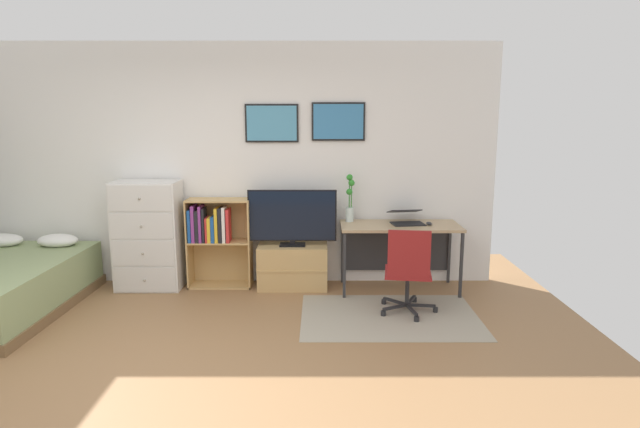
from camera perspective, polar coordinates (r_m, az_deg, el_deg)
ground_plane at (r=4.20m, az=-15.47°, el=-16.96°), size 7.20×7.20×0.00m
wall_back_with_posters at (r=6.12m, az=-9.93°, el=5.22°), size 6.12×0.09×2.70m
area_rug at (r=5.26m, az=7.62°, el=-10.79°), size 1.70×1.20×0.01m
dresser at (r=6.18m, az=-17.75°, el=-2.18°), size 0.71×0.46×1.20m
bookshelf at (r=6.05m, az=-11.09°, el=-2.09°), size 0.70×0.30×1.00m
tv_stand at (r=5.99m, az=-2.78°, el=-5.61°), size 0.77×0.41×0.48m
television at (r=5.84m, az=-2.84°, el=-0.40°), size 0.97×0.16×0.63m
desk at (r=5.94m, az=8.60°, el=-2.25°), size 1.29×0.59×0.74m
office_chair at (r=5.19m, az=9.59°, el=-5.86°), size 0.57×0.58×0.86m
laptop at (r=5.91m, az=9.39°, el=-0.40°), size 0.39×0.42×0.15m
computer_mouse at (r=5.87m, az=11.78°, el=-1.01°), size 0.06×0.10×0.03m
bamboo_vase at (r=5.90m, az=3.38°, el=1.40°), size 0.10×0.10×0.53m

